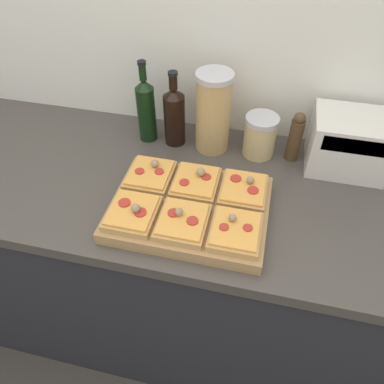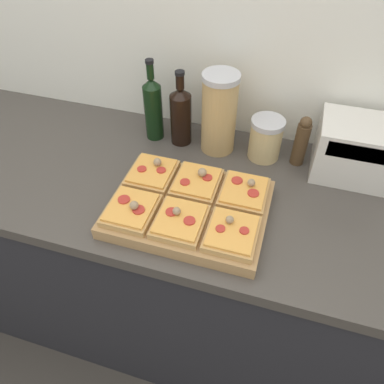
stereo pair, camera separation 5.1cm
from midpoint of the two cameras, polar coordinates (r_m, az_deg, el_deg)
name	(u,v)px [view 2 (the right image)]	position (r m, az deg, el deg)	size (l,w,h in m)	color
wall_back	(210,36)	(1.31, 4.05, 22.61)	(6.00, 0.06, 2.50)	silver
kitchen_counter	(181,265)	(1.54, -0.70, -11.02)	(2.63, 0.67, 0.93)	#232328
cutting_board	(189,209)	(1.08, 0.90, -2.59)	(0.44, 0.33, 0.04)	#A37A4C
pizza_slice_back_left	(152,173)	(1.14, -4.80, 2.90)	(0.13, 0.15, 0.05)	tan
pizza_slice_back_center	(197,182)	(1.11, 2.09, 1.49)	(0.13, 0.15, 0.05)	tan
pizza_slice_back_right	(244,192)	(1.09, 9.29, -0.03)	(0.13, 0.15, 0.05)	tan
pizza_slice_front_left	(131,209)	(1.04, -7.85, -2.69)	(0.13, 0.15, 0.05)	tan
pizza_slice_front_center	(180,221)	(1.00, -0.37, -4.45)	(0.13, 0.15, 0.05)	tan
pizza_slice_front_right	(232,233)	(0.98, 7.60, -6.23)	(0.13, 0.15, 0.05)	tan
olive_oil_bottle	(153,107)	(1.31, -4.80, 12.69)	(0.06, 0.06, 0.29)	black
wine_bottle	(181,115)	(1.29, -0.57, 11.68)	(0.07, 0.07, 0.27)	black
grain_jar_tall	(219,113)	(1.25, 5.35, 11.82)	(0.12, 0.12, 0.28)	tan
grain_jar_short	(266,139)	(1.27, 12.30, 7.94)	(0.11, 0.11, 0.14)	tan
pepper_mill	(301,141)	(1.26, 17.45, 7.38)	(0.04, 0.04, 0.18)	#47331E
toaster_oven	(356,149)	(1.28, 24.81, 5.88)	(0.27, 0.19, 0.18)	beige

